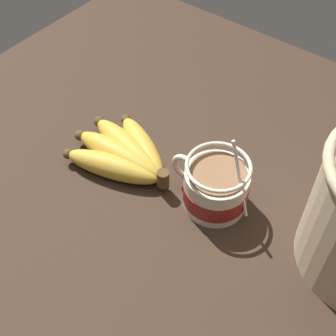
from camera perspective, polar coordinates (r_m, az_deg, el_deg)
name	(u,v)px	position (r cm, az deg, el deg)	size (l,w,h in cm)	color
table	(156,191)	(78.23, -1.43, -2.79)	(99.08, 99.08, 2.61)	#332319
coffee_mug	(215,187)	(72.41, 5.79, -2.37)	(14.40, 10.14, 15.38)	beige
banana_bunch	(124,154)	(79.35, -5.38, 1.70)	(19.99, 16.12, 4.47)	#4C381E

